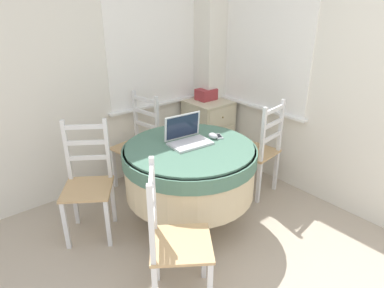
{
  "coord_description": "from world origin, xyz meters",
  "views": [
    {
      "loc": [
        -1.05,
        -0.48,
        1.9
      ],
      "look_at": [
        0.73,
        1.67,
        0.67
      ],
      "focal_mm": 32.0,
      "sensor_mm": 36.0,
      "label": 1
    }
  ],
  "objects_px": {
    "dining_chair_camera_near": "(174,242)",
    "corner_cabinet": "(208,131)",
    "storage_box": "(206,94)",
    "computer_mouse": "(213,136)",
    "cell_phone": "(218,136)",
    "dining_chair_near_right_window": "(259,151)",
    "dining_chair_left_flank": "(88,184)",
    "laptop": "(187,137)",
    "round_dining_table": "(190,166)",
    "dining_chair_near_back_window": "(139,145)"
  },
  "relations": [
    {
      "from": "dining_chair_camera_near",
      "to": "corner_cabinet",
      "type": "relative_size",
      "value": 1.3
    },
    {
      "from": "dining_chair_camera_near",
      "to": "computer_mouse",
      "type": "bearing_deg",
      "value": 33.94
    },
    {
      "from": "laptop",
      "to": "dining_chair_near_back_window",
      "type": "distance_m",
      "value": 0.87
    },
    {
      "from": "computer_mouse",
      "to": "corner_cabinet",
      "type": "height_order",
      "value": "computer_mouse"
    },
    {
      "from": "dining_chair_near_back_window",
      "to": "dining_chair_camera_near",
      "type": "height_order",
      "value": "same"
    },
    {
      "from": "laptop",
      "to": "storage_box",
      "type": "xyz_separation_m",
      "value": [
        0.96,
        0.84,
        0.02
      ]
    },
    {
      "from": "computer_mouse",
      "to": "corner_cabinet",
      "type": "bearing_deg",
      "value": 49.67
    },
    {
      "from": "dining_chair_near_back_window",
      "to": "storage_box",
      "type": "xyz_separation_m",
      "value": [
        0.97,
        0.04,
        0.36
      ]
    },
    {
      "from": "round_dining_table",
      "to": "corner_cabinet",
      "type": "distance_m",
      "value": 1.31
    },
    {
      "from": "round_dining_table",
      "to": "computer_mouse",
      "type": "distance_m",
      "value": 0.34
    },
    {
      "from": "computer_mouse",
      "to": "dining_chair_camera_near",
      "type": "height_order",
      "value": "dining_chair_camera_near"
    },
    {
      "from": "dining_chair_left_flank",
      "to": "storage_box",
      "type": "distance_m",
      "value": 1.82
    },
    {
      "from": "laptop",
      "to": "dining_chair_left_flank",
      "type": "height_order",
      "value": "dining_chair_left_flank"
    },
    {
      "from": "cell_phone",
      "to": "dining_chair_left_flank",
      "type": "xyz_separation_m",
      "value": [
        -1.05,
        0.44,
        -0.29
      ]
    },
    {
      "from": "laptop",
      "to": "dining_chair_camera_near",
      "type": "relative_size",
      "value": 0.37
    },
    {
      "from": "laptop",
      "to": "cell_phone",
      "type": "distance_m",
      "value": 0.3
    },
    {
      "from": "dining_chair_near_right_window",
      "to": "dining_chair_left_flank",
      "type": "relative_size",
      "value": 1.0
    },
    {
      "from": "laptop",
      "to": "dining_chair_near_right_window",
      "type": "height_order",
      "value": "dining_chair_near_right_window"
    },
    {
      "from": "computer_mouse",
      "to": "dining_chair_near_back_window",
      "type": "relative_size",
      "value": 0.1
    },
    {
      "from": "corner_cabinet",
      "to": "laptop",
      "type": "bearing_deg",
      "value": -140.58
    },
    {
      "from": "round_dining_table",
      "to": "dining_chair_near_right_window",
      "type": "bearing_deg",
      "value": -2.87
    },
    {
      "from": "cell_phone",
      "to": "storage_box",
      "type": "distance_m",
      "value": 1.13
    },
    {
      "from": "dining_chair_near_back_window",
      "to": "corner_cabinet",
      "type": "xyz_separation_m",
      "value": [
        0.97,
        -0.01,
        -0.08
      ]
    },
    {
      "from": "cell_phone",
      "to": "dining_chair_left_flank",
      "type": "distance_m",
      "value": 1.17
    },
    {
      "from": "round_dining_table",
      "to": "dining_chair_near_back_window",
      "type": "distance_m",
      "value": 0.86
    },
    {
      "from": "storage_box",
      "to": "corner_cabinet",
      "type": "bearing_deg",
      "value": -95.13
    },
    {
      "from": "computer_mouse",
      "to": "dining_chair_camera_near",
      "type": "xyz_separation_m",
      "value": [
        -0.88,
        -0.59,
        -0.31
      ]
    },
    {
      "from": "round_dining_table",
      "to": "corner_cabinet",
      "type": "xyz_separation_m",
      "value": [
        0.98,
        0.85,
        -0.18
      ]
    },
    {
      "from": "storage_box",
      "to": "dining_chair_camera_near",
      "type": "bearing_deg",
      "value": -137.03
    },
    {
      "from": "cell_phone",
      "to": "dining_chair_camera_near",
      "type": "distance_m",
      "value": 1.14
    },
    {
      "from": "laptop",
      "to": "corner_cabinet",
      "type": "relative_size",
      "value": 0.48
    },
    {
      "from": "dining_chair_near_right_window",
      "to": "cell_phone",
      "type": "bearing_deg",
      "value": 176.36
    },
    {
      "from": "dining_chair_camera_near",
      "to": "round_dining_table",
      "type": "bearing_deg",
      "value": 43.95
    },
    {
      "from": "laptop",
      "to": "dining_chair_left_flank",
      "type": "distance_m",
      "value": 0.91
    },
    {
      "from": "computer_mouse",
      "to": "dining_chair_left_flank",
      "type": "relative_size",
      "value": 0.1
    },
    {
      "from": "dining_chair_left_flank",
      "to": "storage_box",
      "type": "height_order",
      "value": "dining_chair_left_flank"
    },
    {
      "from": "cell_phone",
      "to": "dining_chair_near_right_window",
      "type": "relative_size",
      "value": 0.13
    },
    {
      "from": "round_dining_table",
      "to": "dining_chair_near_back_window",
      "type": "height_order",
      "value": "dining_chair_near_back_window"
    },
    {
      "from": "laptop",
      "to": "corner_cabinet",
      "type": "height_order",
      "value": "laptop"
    },
    {
      "from": "corner_cabinet",
      "to": "storage_box",
      "type": "xyz_separation_m",
      "value": [
        0.0,
        0.05,
        0.44
      ]
    },
    {
      "from": "round_dining_table",
      "to": "corner_cabinet",
      "type": "height_order",
      "value": "corner_cabinet"
    },
    {
      "from": "dining_chair_near_back_window",
      "to": "corner_cabinet",
      "type": "distance_m",
      "value": 0.97
    },
    {
      "from": "dining_chair_camera_near",
      "to": "cell_phone",
      "type": "bearing_deg",
      "value": 32.05
    },
    {
      "from": "dining_chair_camera_near",
      "to": "corner_cabinet",
      "type": "xyz_separation_m",
      "value": [
        1.6,
        1.44,
        -0.08
      ]
    },
    {
      "from": "round_dining_table",
      "to": "computer_mouse",
      "type": "bearing_deg",
      "value": -1.24
    },
    {
      "from": "storage_box",
      "to": "computer_mouse",
      "type": "bearing_deg",
      "value": -128.81
    },
    {
      "from": "storage_box",
      "to": "dining_chair_near_right_window",
      "type": "bearing_deg",
      "value": -97.79
    },
    {
      "from": "round_dining_table",
      "to": "corner_cabinet",
      "type": "relative_size",
      "value": 1.48
    },
    {
      "from": "corner_cabinet",
      "to": "storage_box",
      "type": "height_order",
      "value": "storage_box"
    },
    {
      "from": "dining_chair_camera_near",
      "to": "corner_cabinet",
      "type": "height_order",
      "value": "dining_chair_camera_near"
    }
  ]
}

